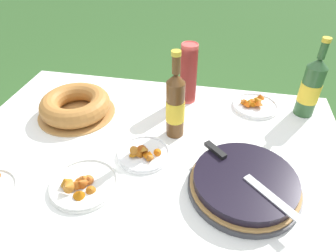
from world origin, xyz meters
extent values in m
cube|color=brown|center=(0.00, 0.00, 0.71)|extent=(1.42, 0.98, 0.03)
cylinder|color=brown|center=(-0.65, 0.43, 0.34)|extent=(0.06, 0.06, 0.69)
cylinder|color=brown|center=(0.65, 0.43, 0.34)|extent=(0.06, 0.06, 0.69)
cube|color=white|center=(0.00, 0.00, 0.73)|extent=(1.43, 0.99, 0.00)
cube|color=white|center=(0.00, 0.49, 0.67)|extent=(1.43, 0.01, 0.10)
cylinder|color=#38383D|center=(0.34, -0.13, 0.74)|extent=(0.35, 0.35, 0.02)
cylinder|color=#B78447|center=(0.34, -0.13, 0.75)|extent=(0.34, 0.34, 0.01)
cylinder|color=black|center=(0.34, -0.13, 0.77)|extent=(0.32, 0.32, 0.03)
cube|color=silver|center=(0.41, -0.19, 0.79)|extent=(0.15, 0.15, 0.00)
cube|color=black|center=(0.24, -0.03, 0.79)|extent=(0.08, 0.08, 0.01)
cylinder|color=#B78447|center=(-0.36, 0.16, 0.73)|extent=(0.32, 0.32, 0.01)
torus|color=#AD7033|center=(-0.36, 0.16, 0.77)|extent=(0.29, 0.29, 0.08)
cylinder|color=#E04C47|center=(0.09, 0.36, 0.78)|extent=(0.07, 0.07, 0.09)
cylinder|color=#E04C47|center=(0.09, 0.36, 0.79)|extent=(0.07, 0.07, 0.09)
cylinder|color=#E04C47|center=(0.09, 0.36, 0.80)|extent=(0.07, 0.07, 0.09)
cylinder|color=#E04C47|center=(0.09, 0.36, 0.81)|extent=(0.07, 0.07, 0.09)
cylinder|color=#E04C47|center=(0.09, 0.36, 0.83)|extent=(0.07, 0.07, 0.09)
cylinder|color=#E04C47|center=(0.09, 0.36, 0.84)|extent=(0.07, 0.07, 0.09)
cylinder|color=#E04C47|center=(0.09, 0.36, 0.85)|extent=(0.07, 0.07, 0.09)
cylinder|color=#E04C47|center=(0.09, 0.36, 0.87)|extent=(0.07, 0.07, 0.09)
cylinder|color=#E04C47|center=(0.09, 0.36, 0.88)|extent=(0.07, 0.07, 0.09)
cylinder|color=#E04C47|center=(0.09, 0.36, 0.89)|extent=(0.07, 0.07, 0.09)
cylinder|color=#E04C47|center=(0.09, 0.36, 0.91)|extent=(0.07, 0.07, 0.09)
cylinder|color=#E04C47|center=(0.09, 0.36, 0.92)|extent=(0.07, 0.07, 0.09)
cylinder|color=#E04C47|center=(0.09, 0.36, 0.93)|extent=(0.07, 0.07, 0.09)
cylinder|color=#E04C47|center=(0.09, 0.36, 0.94)|extent=(0.07, 0.07, 0.09)
torus|color=#E04C47|center=(0.09, 0.36, 0.99)|extent=(0.07, 0.07, 0.01)
cylinder|color=#2D562D|center=(0.59, 0.35, 0.84)|extent=(0.08, 0.08, 0.22)
cylinder|color=yellow|center=(0.59, 0.35, 0.83)|extent=(0.08, 0.08, 0.08)
cone|color=#2D562D|center=(0.59, 0.35, 0.96)|extent=(0.08, 0.08, 0.04)
cylinder|color=#2D562D|center=(0.59, 0.35, 1.01)|extent=(0.03, 0.03, 0.06)
cylinder|color=gold|center=(0.59, 0.35, 1.05)|extent=(0.03, 0.03, 0.02)
cylinder|color=brown|center=(0.08, 0.11, 0.84)|extent=(0.07, 0.07, 0.23)
cylinder|color=yellow|center=(0.08, 0.11, 0.84)|extent=(0.07, 0.07, 0.09)
cone|color=brown|center=(0.08, 0.11, 0.97)|extent=(0.07, 0.07, 0.04)
cylinder|color=brown|center=(0.08, 0.11, 1.02)|extent=(0.03, 0.03, 0.06)
cylinder|color=gold|center=(0.08, 0.11, 1.06)|extent=(0.03, 0.03, 0.02)
cylinder|color=white|center=(-0.16, -0.21, 0.73)|extent=(0.22, 0.22, 0.01)
torus|color=white|center=(-0.16, -0.21, 0.74)|extent=(0.22, 0.22, 0.01)
cone|color=#BC641D|center=(-0.16, -0.21, 0.76)|extent=(0.05, 0.04, 0.03)
cone|color=#B96C20|center=(-0.20, -0.25, 0.76)|extent=(0.06, 0.06, 0.05)
cone|color=#B45316|center=(-0.16, -0.22, 0.76)|extent=(0.04, 0.05, 0.04)
cone|color=#A96110|center=(-0.21, -0.23, 0.76)|extent=(0.06, 0.06, 0.03)
cone|color=#AA590A|center=(-0.15, -0.26, 0.75)|extent=(0.05, 0.05, 0.03)
cone|color=#AB5C16|center=(-0.13, -0.24, 0.75)|extent=(0.04, 0.05, 0.03)
cone|color=#C15C21|center=(-0.15, -0.20, 0.76)|extent=(0.04, 0.04, 0.04)
cone|color=#B75E1B|center=(-0.17, -0.23, 0.75)|extent=(0.04, 0.04, 0.03)
cone|color=#BF4D0F|center=(-0.16, -0.21, 0.76)|extent=(0.05, 0.05, 0.03)
cone|color=#B75D10|center=(-0.17, -0.21, 0.75)|extent=(0.06, 0.05, 0.04)
cone|color=#B75B1D|center=(-0.16, -0.21, 0.76)|extent=(0.05, 0.05, 0.03)
cylinder|color=white|center=(0.39, 0.36, 0.73)|extent=(0.20, 0.20, 0.01)
torus|color=white|center=(0.39, 0.36, 0.74)|extent=(0.20, 0.20, 0.01)
cone|color=#C04E0D|center=(0.40, 0.35, 0.76)|extent=(0.06, 0.06, 0.04)
cone|color=#BD721B|center=(0.40, 0.37, 0.76)|extent=(0.05, 0.05, 0.05)
cone|color=#B05509|center=(0.38, 0.34, 0.76)|extent=(0.03, 0.03, 0.02)
cone|color=#A75E0D|center=(0.39, 0.37, 0.76)|extent=(0.05, 0.05, 0.04)
cone|color=#CE6D11|center=(0.34, 0.36, 0.75)|extent=(0.04, 0.04, 0.03)
cone|color=#B84809|center=(0.36, 0.34, 0.75)|extent=(0.05, 0.05, 0.03)
cone|color=#B06812|center=(0.36, 0.35, 0.76)|extent=(0.04, 0.04, 0.03)
cone|color=#BB5A13|center=(0.38, 0.36, 0.75)|extent=(0.05, 0.04, 0.05)
cone|color=#BB4F0C|center=(0.41, 0.39, 0.77)|extent=(0.04, 0.04, 0.03)
cone|color=#A85115|center=(0.34, 0.36, 0.75)|extent=(0.04, 0.04, 0.04)
cylinder|color=white|center=(-0.01, -0.04, 0.73)|extent=(0.19, 0.19, 0.01)
torus|color=white|center=(-0.01, -0.04, 0.74)|extent=(0.19, 0.19, 0.01)
cone|color=#C05C12|center=(-0.01, -0.03, 0.75)|extent=(0.04, 0.04, 0.03)
cone|color=#B77220|center=(-0.01, -0.04, 0.76)|extent=(0.04, 0.04, 0.04)
cone|color=#C65E0D|center=(0.04, -0.04, 0.75)|extent=(0.04, 0.04, 0.04)
cone|color=#B46912|center=(-0.05, -0.06, 0.75)|extent=(0.03, 0.04, 0.03)
cone|color=#A75A1A|center=(0.01, -0.07, 0.76)|extent=(0.04, 0.04, 0.03)
cone|color=#B5691F|center=(-0.03, -0.05, 0.76)|extent=(0.05, 0.04, 0.04)
cone|color=#A75412|center=(-0.02, -0.05, 0.75)|extent=(0.05, 0.05, 0.04)
cone|color=#AC520A|center=(0.01, -0.05, 0.75)|extent=(0.06, 0.06, 0.04)
cone|color=#AE511C|center=(-0.02, -0.03, 0.76)|extent=(0.04, 0.04, 0.02)
camera|label=1|loc=(0.23, -0.79, 1.47)|focal=32.00mm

